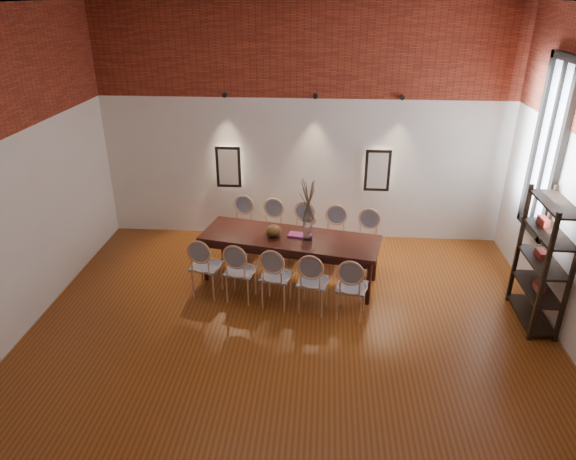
# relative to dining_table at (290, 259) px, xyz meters

# --- Properties ---
(floor) EXTENTS (7.00, 7.00, 0.02)m
(floor) POSITION_rel_dining_table_xyz_m (0.10, -1.84, -0.39)
(floor) COLOR brown
(floor) RESTS_ON ground
(ceiling) EXTENTS (7.00, 7.00, 0.02)m
(ceiling) POSITION_rel_dining_table_xyz_m (0.10, -1.84, 3.63)
(ceiling) COLOR silver
(ceiling) RESTS_ON ground
(wall_back) EXTENTS (7.00, 0.10, 4.00)m
(wall_back) POSITION_rel_dining_table_xyz_m (0.10, 1.71, 1.62)
(wall_back) COLOR silver
(wall_back) RESTS_ON ground
(brick_band_back) EXTENTS (7.00, 0.02, 1.50)m
(brick_band_back) POSITION_rel_dining_table_xyz_m (0.10, 1.64, 2.88)
(brick_band_back) COLOR maroon
(brick_band_back) RESTS_ON ground
(brick_band_front) EXTENTS (7.00, 0.02, 1.50)m
(brick_band_front) POSITION_rel_dining_table_xyz_m (0.10, -5.32, 2.88)
(brick_band_front) COLOR maroon
(brick_band_front) RESTS_ON ground
(niche_left) EXTENTS (0.36, 0.06, 0.66)m
(niche_left) POSITION_rel_dining_table_xyz_m (-1.20, 1.61, 0.93)
(niche_left) COLOR #FFEAC6
(niche_left) RESTS_ON wall_back
(niche_right) EXTENTS (0.36, 0.06, 0.66)m
(niche_right) POSITION_rel_dining_table_xyz_m (1.40, 1.61, 0.93)
(niche_right) COLOR #FFEAC6
(niche_right) RESTS_ON wall_back
(spot_fixture_left) EXTENTS (0.08, 0.10, 0.08)m
(spot_fixture_left) POSITION_rel_dining_table_xyz_m (-1.20, 1.58, 2.17)
(spot_fixture_left) COLOR black
(spot_fixture_left) RESTS_ON wall_back
(spot_fixture_mid) EXTENTS (0.08, 0.10, 0.08)m
(spot_fixture_mid) POSITION_rel_dining_table_xyz_m (0.30, 1.58, 2.17)
(spot_fixture_mid) COLOR black
(spot_fixture_mid) RESTS_ON wall_back
(spot_fixture_right) EXTENTS (0.08, 0.10, 0.08)m
(spot_fixture_right) POSITION_rel_dining_table_xyz_m (1.70, 1.58, 2.17)
(spot_fixture_right) COLOR black
(spot_fixture_right) RESTS_ON wall_back
(window_glass) EXTENTS (0.02, 0.78, 2.38)m
(window_glass) POSITION_rel_dining_table_xyz_m (3.56, 0.16, 1.77)
(window_glass) COLOR silver
(window_glass) RESTS_ON wall_right
(window_frame) EXTENTS (0.08, 0.90, 2.50)m
(window_frame) POSITION_rel_dining_table_xyz_m (3.54, 0.16, 1.77)
(window_frame) COLOR black
(window_frame) RESTS_ON wall_right
(window_mullion) EXTENTS (0.06, 0.06, 2.40)m
(window_mullion) POSITION_rel_dining_table_xyz_m (3.54, 0.16, 1.77)
(window_mullion) COLOR black
(window_mullion) RESTS_ON wall_right
(dining_table) EXTENTS (2.80, 1.38, 0.75)m
(dining_table) POSITION_rel_dining_table_xyz_m (0.00, 0.00, 0.00)
(dining_table) COLOR #34120C
(dining_table) RESTS_ON floor
(chair_near_a) EXTENTS (0.52, 0.52, 0.94)m
(chair_near_a) POSITION_rel_dining_table_xyz_m (-1.19, -0.48, 0.09)
(chair_near_a) COLOR tan
(chair_near_a) RESTS_ON floor
(chair_near_b) EXTENTS (0.52, 0.52, 0.94)m
(chair_near_b) POSITION_rel_dining_table_xyz_m (-0.67, -0.59, 0.09)
(chair_near_b) COLOR tan
(chair_near_b) RESTS_ON floor
(chair_near_c) EXTENTS (0.52, 0.52, 0.94)m
(chair_near_c) POSITION_rel_dining_table_xyz_m (-0.14, -0.70, 0.09)
(chair_near_c) COLOR tan
(chair_near_c) RESTS_ON floor
(chair_near_d) EXTENTS (0.52, 0.52, 0.94)m
(chair_near_d) POSITION_rel_dining_table_xyz_m (0.38, -0.80, 0.09)
(chair_near_d) COLOR tan
(chair_near_d) RESTS_ON floor
(chair_near_e) EXTENTS (0.52, 0.52, 0.94)m
(chair_near_e) POSITION_rel_dining_table_xyz_m (0.91, -0.91, 0.09)
(chair_near_e) COLOR tan
(chair_near_e) RESTS_ON floor
(chair_far_a) EXTENTS (0.52, 0.52, 0.94)m
(chair_far_a) POSITION_rel_dining_table_xyz_m (-0.91, 0.91, 0.09)
(chair_far_a) COLOR tan
(chair_far_a) RESTS_ON floor
(chair_far_b) EXTENTS (0.52, 0.52, 0.94)m
(chair_far_b) POSITION_rel_dining_table_xyz_m (-0.38, 0.80, 0.09)
(chair_far_b) COLOR tan
(chair_far_b) RESTS_ON floor
(chair_far_c) EXTENTS (0.52, 0.52, 0.94)m
(chair_far_c) POSITION_rel_dining_table_xyz_m (0.14, 0.70, 0.09)
(chair_far_c) COLOR tan
(chair_far_c) RESTS_ON floor
(chair_far_d) EXTENTS (0.52, 0.52, 0.94)m
(chair_far_d) POSITION_rel_dining_table_xyz_m (0.67, 0.59, 0.09)
(chair_far_d) COLOR tan
(chair_far_d) RESTS_ON floor
(chair_far_e) EXTENTS (0.52, 0.52, 0.94)m
(chair_far_e) POSITION_rel_dining_table_xyz_m (1.19, 0.48, 0.09)
(chair_far_e) COLOR tan
(chair_far_e) RESTS_ON floor
(vase) EXTENTS (0.14, 0.14, 0.30)m
(vase) POSITION_rel_dining_table_xyz_m (0.27, -0.05, 0.53)
(vase) COLOR silver
(vase) RESTS_ON dining_table
(dried_branches) EXTENTS (0.50, 0.50, 0.70)m
(dried_branches) POSITION_rel_dining_table_xyz_m (0.27, -0.05, 0.98)
(dried_branches) COLOR #4F4232
(dried_branches) RESTS_ON vase
(bowl) EXTENTS (0.24, 0.24, 0.18)m
(bowl) POSITION_rel_dining_table_xyz_m (-0.25, -0.00, 0.46)
(bowl) COLOR brown
(bowl) RESTS_ON dining_table
(book) EXTENTS (0.29, 0.23, 0.03)m
(book) POSITION_rel_dining_table_xyz_m (0.11, 0.04, 0.39)
(book) COLOR #912774
(book) RESTS_ON dining_table
(shelving_rack) EXTENTS (0.39, 1.01, 1.80)m
(shelving_rack) POSITION_rel_dining_table_xyz_m (3.38, -0.81, 0.53)
(shelving_rack) COLOR black
(shelving_rack) RESTS_ON floor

